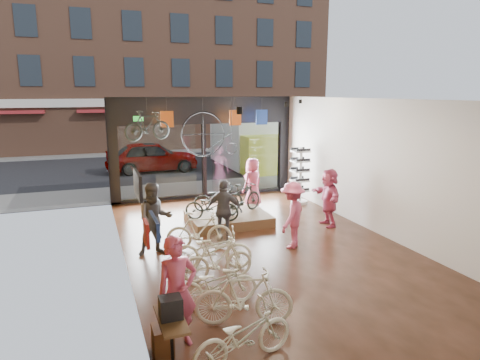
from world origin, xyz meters
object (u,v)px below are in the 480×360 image
box_truck (251,142)px  display_bike_mid (243,198)px  hung_bike (147,126)px  customer_4 (253,182)px  customer_1 (155,219)px  customer_3 (292,215)px  customer_0 (177,292)px  customer_2 (224,210)px  sunglasses_rack (300,176)px  street_car (152,156)px  floor_bike_0 (243,336)px  display_platform (228,219)px  penny_farthing (212,135)px  display_bike_left (212,206)px  floor_bike_3 (218,260)px  floor_bike_4 (212,250)px  floor_bike_2 (216,284)px  display_bike_right (218,198)px  floor_bike_1 (244,297)px  customer_5 (329,197)px  floor_bike_5 (199,231)px

box_truck → display_bike_mid: 9.38m
hung_bike → customer_4: bearing=-112.9°
customer_1 → customer_3: size_ratio=1.04×
customer_0 → hung_bike: (0.68, 7.66, 2.02)m
customer_2 → sunglasses_rack: bearing=-112.0°
display_bike_mid → street_car: bearing=-19.6°
floor_bike_0 → sunglasses_rack: (5.14, 8.04, 0.58)m
display_platform → penny_farthing: size_ratio=1.24×
display_bike_left → customer_3: size_ratio=0.91×
box_truck → floor_bike_3: 13.61m
floor_bike_4 → sunglasses_rack: bearing=-30.8°
floor_bike_2 → customer_1: bearing=14.6°
box_truck → customer_2: (-4.66, -10.00, -0.56)m
customer_4 → hung_bike: hung_bike is taller
display_bike_right → customer_1: (-2.34, -2.31, 0.20)m
sunglasses_rack → customer_1: bearing=-153.1°
floor_bike_4 → display_bike_mid: display_bike_mid is taller
floor_bike_1 → floor_bike_3: size_ratio=1.10×
display_platform → box_truck: bearing=64.6°
floor_bike_2 → customer_2: 3.66m
display_platform → customer_1: size_ratio=1.32×
street_car → floor_bike_3: 13.39m
floor_bike_1 → customer_1: bearing=30.1°
floor_bike_1 → display_bike_right: 6.32m
customer_4 → customer_5: bearing=87.4°
floor_bike_5 → customer_5: bearing=-68.0°
customer_1 → customer_4: bearing=40.5°
display_bike_mid → customer_2: customer_2 is taller
display_platform → hung_bike: 3.92m
display_bike_right → sunglasses_rack: bearing=-68.8°
floor_bike_1 → customer_2: 4.38m
street_car → customer_5: bearing=-161.2°
box_truck → display_platform: 9.62m
customer_5 → floor_bike_3: bearing=-52.2°
street_car → floor_bike_2: street_car is taller
box_truck → floor_bike_0: box_truck is taller
customer_1 → customer_0: bearing=-94.4°
floor_bike_1 → penny_farthing: penny_farthing is taller
hung_bike → customer_3: bearing=-165.2°
display_bike_mid → floor_bike_5: bearing=107.1°
display_bike_mid → customer_5: (2.31, -1.17, 0.11)m
sunglasses_rack → hung_bike: size_ratio=1.30×
floor_bike_4 → penny_farthing: size_ratio=0.93×
customer_3 → customer_5: (1.88, 1.32, 0.00)m
customer_1 → customer_5: customer_1 is taller
box_truck → floor_bike_1: box_truck is taller
customer_2 → customer_3: bearing=174.1°
display_bike_right → penny_farthing: (0.32, 1.73, 1.79)m
box_truck → hung_bike: size_ratio=4.51×
box_truck → penny_farthing: 7.56m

